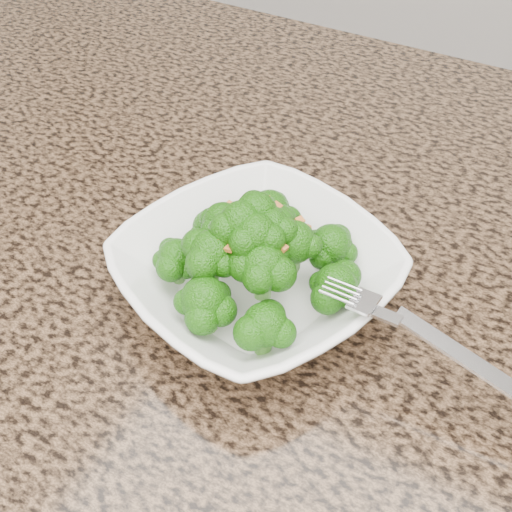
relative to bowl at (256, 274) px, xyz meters
The scene contains 6 objects.
cabinet 0.49m from the bowl, 128.38° to the left, with size 1.55×0.95×0.87m, color #341F15.
granite_counter 0.05m from the bowl, 128.38° to the left, with size 1.64×1.04×0.03m, color brown.
bowl is the anchor object (origin of this frame).
broccoli_pile 0.06m from the bowl, ahead, with size 0.20×0.20×0.07m, color #1D610B, non-canonical shape.
garlic_topping 0.10m from the bowl, ahead, with size 0.12×0.12×0.01m, color #CA7531, non-canonical shape.
fork 0.14m from the bowl, ahead, with size 0.20×0.03×0.01m, color silver, non-canonical shape.
Camera 1 is at (0.21, -0.07, 1.34)m, focal length 45.00 mm.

